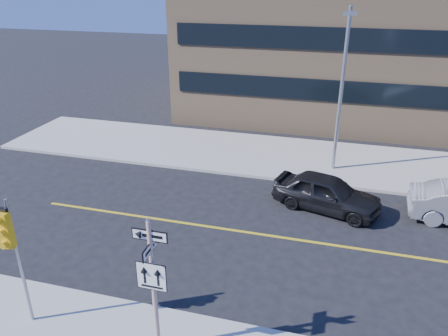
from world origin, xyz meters
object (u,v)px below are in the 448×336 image
(sign_pole, at_px, (153,280))
(parked_car_a, at_px, (327,193))
(traffic_signal, at_px, (10,240))
(streetlight_a, at_px, (342,81))

(sign_pole, distance_m, parked_car_a, 10.21)
(parked_car_a, bearing_deg, sign_pole, 172.90)
(sign_pole, height_order, parked_car_a, sign_pole)
(parked_car_a, bearing_deg, traffic_signal, 155.72)
(traffic_signal, xyz_separation_m, streetlight_a, (8.00, 13.42, 1.73))
(sign_pole, relative_size, parked_car_a, 0.88)
(sign_pole, bearing_deg, traffic_signal, -177.89)
(traffic_signal, relative_size, parked_car_a, 0.87)
(sign_pole, xyz_separation_m, traffic_signal, (-4.00, -0.15, 0.59))
(traffic_signal, bearing_deg, streetlight_a, 59.20)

